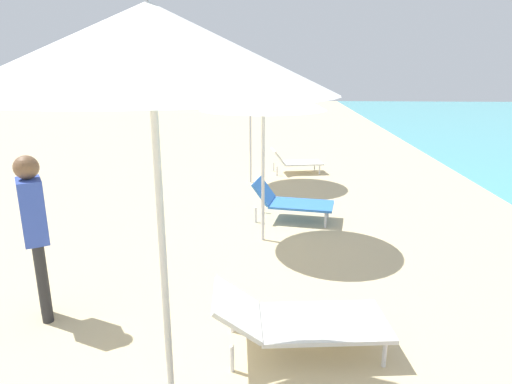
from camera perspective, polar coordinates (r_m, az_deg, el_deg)
name	(u,v)px	position (r m, az deg, el deg)	size (l,w,h in m)	color
umbrella_second	(150,49)	(2.76, -13.67, 17.66)	(2.24, 2.24, 2.97)	silver
lounger_second_shoreside	(298,319)	(4.21, 5.49, -16.15)	(1.67, 0.87, 0.60)	white
umbrella_third	(263,93)	(6.32, 0.97, 12.81)	(1.82, 1.82, 2.52)	silver
lounger_third_shoreside	(290,201)	(7.60, 4.51, -1.17)	(1.45, 0.87, 0.69)	blue
umbrella_farthest	(250,72)	(9.92, -0.77, 15.36)	(1.85, 1.85, 2.77)	silver
lounger_farthest_shoreside	(295,161)	(11.17, 5.12, 4.03)	(1.36, 0.83, 0.63)	white
person_walking_near	(34,222)	(4.88, -27.02, -3.56)	(0.38, 0.42, 1.75)	#262628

